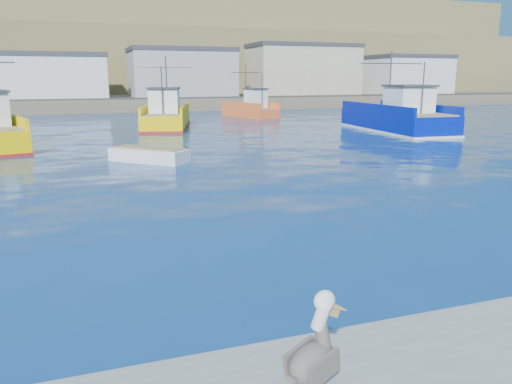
% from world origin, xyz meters
% --- Properties ---
extents(ground, '(260.00, 260.00, 0.00)m').
position_xyz_m(ground, '(0.00, 0.00, 0.00)').
color(ground, navy).
rests_on(ground, ground).
extents(dock_bollards, '(36.20, 0.20, 0.30)m').
position_xyz_m(dock_bollards, '(0.60, -3.40, 0.65)').
color(dock_bollards, '#4C4C4C').
rests_on(dock_bollards, dock).
extents(far_shore, '(200.00, 81.00, 24.00)m').
position_xyz_m(far_shore, '(0.00, 109.20, 8.98)').
color(far_shore, brown).
rests_on(far_shore, ground).
extents(trawler_yellow_b, '(6.13, 10.92, 6.39)m').
position_xyz_m(trawler_yellow_b, '(2.39, 35.74, 0.99)').
color(trawler_yellow_b, '#F9C800').
rests_on(trawler_yellow_b, ground).
extents(trawler_blue, '(5.94, 12.64, 6.65)m').
position_xyz_m(trawler_blue, '(20.27, 26.45, 1.10)').
color(trawler_blue, '#011491').
rests_on(trawler_blue, ground).
extents(boat_orange, '(5.00, 8.04, 5.98)m').
position_xyz_m(boat_orange, '(13.63, 45.11, 1.00)').
color(boat_orange, orange).
rests_on(boat_orange, ground).
extents(skiff_mid, '(4.15, 4.08, 0.94)m').
position_xyz_m(skiff_mid, '(-1.59, 17.47, 0.30)').
color(skiff_mid, silver).
rests_on(skiff_mid, ground).
extents(pelican, '(1.09, 0.72, 1.38)m').
position_xyz_m(pelican, '(-2.41, -4.44, 1.09)').
color(pelican, '#595451').
rests_on(pelican, dock).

